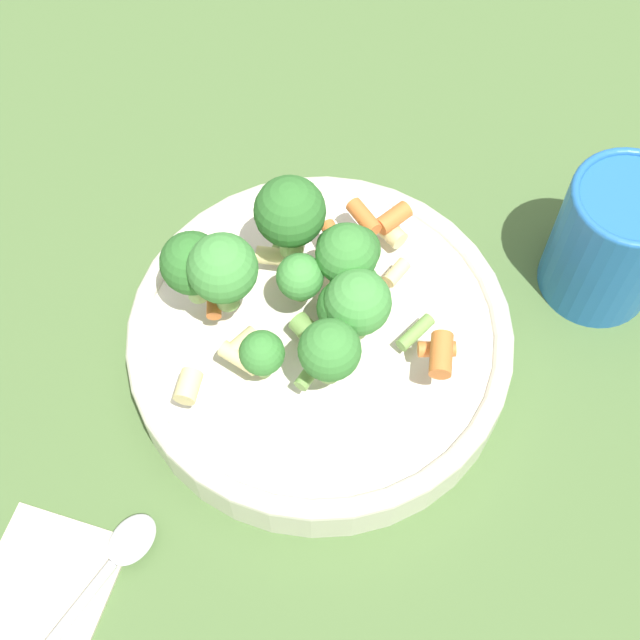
# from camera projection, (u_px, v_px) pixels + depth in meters

# --- Properties ---
(ground_plane) EXTENTS (3.00, 3.00, 0.00)m
(ground_plane) POSITION_uv_depth(u_px,v_px,m) (320.00, 356.00, 0.63)
(ground_plane) COLOR #4C6B38
(bowl) EXTENTS (0.26, 0.26, 0.04)m
(bowl) POSITION_uv_depth(u_px,v_px,m) (320.00, 341.00, 0.61)
(bowl) COLOR silver
(bowl) RESTS_ON ground_plane
(pasta_salad) EXTENTS (0.21, 0.18, 0.08)m
(pasta_salad) POSITION_uv_depth(u_px,v_px,m) (302.00, 278.00, 0.56)
(pasta_salad) COLOR #8CB766
(pasta_salad) RESTS_ON bowl
(cup) EXTENTS (0.08, 0.08, 0.11)m
(cup) POSITION_uv_depth(u_px,v_px,m) (613.00, 240.00, 0.62)
(cup) COLOR #2366B2
(cup) RESTS_ON ground_plane
(napkin) EXTENTS (0.15, 0.13, 0.01)m
(napkin) POSITION_uv_depth(u_px,v_px,m) (33.00, 614.00, 0.54)
(napkin) COLOR beige
(napkin) RESTS_ON ground_plane
(spoon) EXTENTS (0.17, 0.06, 0.01)m
(spoon) POSITION_uv_depth(u_px,v_px,m) (93.00, 589.00, 0.54)
(spoon) COLOR silver
(spoon) RESTS_ON napkin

